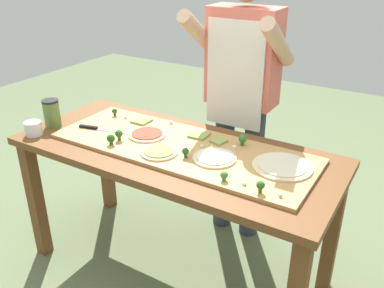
# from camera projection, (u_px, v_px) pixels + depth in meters

# --- Properties ---
(ground_plane) EXTENTS (8.00, 8.00, 0.00)m
(ground_plane) POSITION_uv_depth(u_px,v_px,m) (177.00, 267.00, 2.47)
(ground_plane) COLOR #60704C
(prep_table) EXTENTS (1.70, 0.73, 0.80)m
(prep_table) POSITION_uv_depth(u_px,v_px,m) (174.00, 167.00, 2.18)
(prep_table) COLOR brown
(prep_table) RESTS_ON ground
(cutting_board) EXTENTS (1.38, 0.50, 0.02)m
(cutting_board) POSITION_uv_depth(u_px,v_px,m) (181.00, 147.00, 2.12)
(cutting_board) COLOR tan
(cutting_board) RESTS_ON prep_table
(chefs_knife) EXTENTS (0.31, 0.09, 0.02)m
(chefs_knife) POSITION_uv_depth(u_px,v_px,m) (98.00, 129.00, 2.30)
(chefs_knife) COLOR #B7BABF
(chefs_knife) RESTS_ON cutting_board
(pizza_whole_tomato_red) EXTENTS (0.20, 0.20, 0.02)m
(pizza_whole_tomato_red) POSITION_uv_depth(u_px,v_px,m) (147.00, 134.00, 2.22)
(pizza_whole_tomato_red) COLOR beige
(pizza_whole_tomato_red) RESTS_ON cutting_board
(pizza_whole_white_garlic) EXTENTS (0.21, 0.21, 0.02)m
(pizza_whole_white_garlic) POSITION_uv_depth(u_px,v_px,m) (214.00, 158.00, 1.98)
(pizza_whole_white_garlic) COLOR beige
(pizza_whole_white_garlic) RESTS_ON cutting_board
(pizza_whole_cheese_artichoke) EXTENTS (0.28, 0.28, 0.02)m
(pizza_whole_cheese_artichoke) POSITION_uv_depth(u_px,v_px,m) (282.00, 166.00, 1.90)
(pizza_whole_cheese_artichoke) COLOR beige
(pizza_whole_cheese_artichoke) RESTS_ON cutting_board
(pizza_whole_pesto_green) EXTENTS (0.19, 0.19, 0.02)m
(pizza_whole_pesto_green) POSITION_uv_depth(u_px,v_px,m) (159.00, 152.00, 2.03)
(pizza_whole_pesto_green) COLOR beige
(pizza_whole_pesto_green) RESTS_ON cutting_board
(pizza_slice_near_left) EXTENTS (0.10, 0.10, 0.01)m
(pizza_slice_near_left) POSITION_uv_depth(u_px,v_px,m) (142.00, 121.00, 2.40)
(pizza_slice_near_left) COLOR #899E4C
(pizza_slice_near_left) RESTS_ON cutting_board
(pizza_slice_near_right) EXTENTS (0.10, 0.10, 0.01)m
(pizza_slice_near_right) POSITION_uv_depth(u_px,v_px,m) (199.00, 135.00, 2.22)
(pizza_slice_near_right) COLOR #899E4C
(pizza_slice_near_right) RESTS_ON cutting_board
(pizza_slice_far_right) EXTENTS (0.09, 0.09, 0.01)m
(pizza_slice_far_right) POSITION_uv_depth(u_px,v_px,m) (218.00, 141.00, 2.15)
(pizza_slice_far_right) COLOR #899E4C
(pizza_slice_far_right) RESTS_ON cutting_board
(broccoli_floret_back_right) EXTENTS (0.04, 0.04, 0.05)m
(broccoli_floret_back_right) POSITION_uv_depth(u_px,v_px,m) (261.00, 186.00, 1.70)
(broccoli_floret_back_right) COLOR #366618
(broccoli_floret_back_right) RESTS_ON cutting_board
(broccoli_floret_front_left) EXTENTS (0.04, 0.04, 0.06)m
(broccoli_floret_front_left) POSITION_uv_depth(u_px,v_px,m) (119.00, 134.00, 2.16)
(broccoli_floret_front_left) COLOR #366618
(broccoli_floret_front_left) RESTS_ON cutting_board
(broccoli_floret_center_left) EXTENTS (0.04, 0.04, 0.06)m
(broccoli_floret_center_left) POSITION_uv_depth(u_px,v_px,m) (111.00, 139.00, 2.11)
(broccoli_floret_center_left) COLOR #2C5915
(broccoli_floret_center_left) RESTS_ON cutting_board
(broccoli_floret_back_left) EXTENTS (0.04, 0.04, 0.06)m
(broccoli_floret_back_left) POSITION_uv_depth(u_px,v_px,m) (243.00, 139.00, 2.10)
(broccoli_floret_back_left) COLOR #3F7220
(broccoli_floret_back_left) RESTS_ON cutting_board
(broccoli_floret_center_right) EXTENTS (0.04, 0.04, 0.04)m
(broccoli_floret_center_right) POSITION_uv_depth(u_px,v_px,m) (224.00, 175.00, 1.79)
(broccoli_floret_center_right) COLOR #487A23
(broccoli_floret_center_right) RESTS_ON cutting_board
(broccoli_floret_back_mid) EXTENTS (0.03, 0.03, 0.05)m
(broccoli_floret_back_mid) POSITION_uv_depth(u_px,v_px,m) (186.00, 152.00, 1.98)
(broccoli_floret_back_mid) COLOR #2C5915
(broccoli_floret_back_mid) RESTS_ON cutting_board
(broccoli_floret_front_mid) EXTENTS (0.03, 0.03, 0.05)m
(broccoli_floret_front_mid) POSITION_uv_depth(u_px,v_px,m) (115.00, 111.00, 2.47)
(broccoli_floret_front_mid) COLOR #2C5915
(broccoli_floret_front_mid) RESTS_ON cutting_board
(cheese_crumble_a) EXTENTS (0.02, 0.02, 0.01)m
(cheese_crumble_a) POSITION_uv_depth(u_px,v_px,m) (202.00, 146.00, 2.09)
(cheese_crumble_a) COLOR silver
(cheese_crumble_a) RESTS_ON cutting_board
(cheese_crumble_b) EXTENTS (0.02, 0.02, 0.01)m
(cheese_crumble_b) POSITION_uv_depth(u_px,v_px,m) (244.00, 184.00, 1.76)
(cheese_crumble_b) COLOR white
(cheese_crumble_b) RESTS_ON cutting_board
(cheese_crumble_c) EXTENTS (0.02, 0.02, 0.02)m
(cheese_crumble_c) POSITION_uv_depth(u_px,v_px,m) (234.00, 148.00, 2.07)
(cheese_crumble_c) COLOR white
(cheese_crumble_c) RESTS_ON cutting_board
(cheese_crumble_d) EXTENTS (0.02, 0.02, 0.02)m
(cheese_crumble_d) POSITION_uv_depth(u_px,v_px,m) (280.00, 195.00, 1.68)
(cheese_crumble_d) COLOR silver
(cheese_crumble_d) RESTS_ON cutting_board
(cheese_crumble_e) EXTENTS (0.02, 0.02, 0.02)m
(cheese_crumble_e) POSITION_uv_depth(u_px,v_px,m) (171.00, 122.00, 2.37)
(cheese_crumble_e) COLOR silver
(cheese_crumble_e) RESTS_ON cutting_board
(cheese_crumble_f) EXTENTS (0.02, 0.02, 0.01)m
(cheese_crumble_f) POSITION_uv_depth(u_px,v_px,m) (125.00, 117.00, 2.44)
(cheese_crumble_f) COLOR white
(cheese_crumble_f) RESTS_ON cutting_board
(flour_cup) EXTENTS (0.09, 0.09, 0.08)m
(flour_cup) POSITION_uv_depth(u_px,v_px,m) (33.00, 129.00, 2.27)
(flour_cup) COLOR white
(flour_cup) RESTS_ON prep_table
(sauce_jar) EXTENTS (0.09, 0.09, 0.16)m
(sauce_jar) POSITION_uv_depth(u_px,v_px,m) (52.00, 113.00, 2.35)
(sauce_jar) COLOR #517033
(sauce_jar) RESTS_ON prep_table
(cook_center) EXTENTS (0.54, 0.39, 1.67)m
(cook_center) POSITION_uv_depth(u_px,v_px,m) (241.00, 87.00, 2.40)
(cook_center) COLOR #333847
(cook_center) RESTS_ON ground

